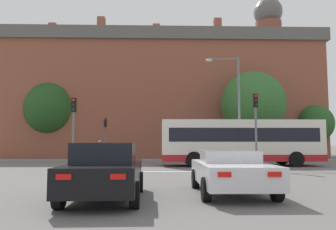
{
  "coord_description": "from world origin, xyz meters",
  "views": [
    {
      "loc": [
        -0.43,
        -2.65,
        1.52
      ],
      "look_at": [
        0.25,
        22.27,
        3.69
      ],
      "focal_mm": 35.0,
      "sensor_mm": 36.0,
      "label": 1
    }
  ],
  "objects_px": {
    "car_roadster_right": "(231,172)",
    "pedestrian_waiting": "(100,148)",
    "traffic_light_far_left": "(105,132)",
    "traffic_light_near_right": "(256,119)",
    "street_lamp_junction": "(233,98)",
    "car_saloon_left": "(106,171)",
    "bus_crossing_lead": "(240,141)",
    "traffic_light_near_left": "(73,121)"
  },
  "relations": [
    {
      "from": "traffic_light_far_left",
      "to": "traffic_light_near_right",
      "type": "bearing_deg",
      "value": -47.28
    },
    {
      "from": "bus_crossing_lead",
      "to": "pedestrian_waiting",
      "type": "relative_size",
      "value": 5.86
    },
    {
      "from": "bus_crossing_lead",
      "to": "traffic_light_far_left",
      "type": "height_order",
      "value": "traffic_light_far_left"
    },
    {
      "from": "traffic_light_far_left",
      "to": "bus_crossing_lead",
      "type": "bearing_deg",
      "value": -36.73
    },
    {
      "from": "car_saloon_left",
      "to": "pedestrian_waiting",
      "type": "distance_m",
      "value": 21.4
    },
    {
      "from": "street_lamp_junction",
      "to": "car_saloon_left",
      "type": "bearing_deg",
      "value": -115.89
    },
    {
      "from": "traffic_light_near_right",
      "to": "traffic_light_near_left",
      "type": "bearing_deg",
      "value": -178.66
    },
    {
      "from": "car_roadster_right",
      "to": "bus_crossing_lead",
      "type": "bearing_deg",
      "value": 74.91
    },
    {
      "from": "traffic_light_far_left",
      "to": "traffic_light_near_right",
      "type": "height_order",
      "value": "traffic_light_near_right"
    },
    {
      "from": "street_lamp_junction",
      "to": "pedestrian_waiting",
      "type": "bearing_deg",
      "value": 146.43
    },
    {
      "from": "bus_crossing_lead",
      "to": "pedestrian_waiting",
      "type": "distance_m",
      "value": 13.47
    },
    {
      "from": "traffic_light_near_right",
      "to": "pedestrian_waiting",
      "type": "distance_m",
      "value": 15.95
    },
    {
      "from": "car_saloon_left",
      "to": "street_lamp_junction",
      "type": "height_order",
      "value": "street_lamp_junction"
    },
    {
      "from": "car_saloon_left",
      "to": "car_roadster_right",
      "type": "distance_m",
      "value": 3.76
    },
    {
      "from": "car_saloon_left",
      "to": "traffic_light_near_right",
      "type": "xyz_separation_m",
      "value": [
        7.07,
        9.64,
        2.17
      ]
    },
    {
      "from": "traffic_light_near_left",
      "to": "traffic_light_near_right",
      "type": "height_order",
      "value": "traffic_light_near_right"
    },
    {
      "from": "street_lamp_junction",
      "to": "pedestrian_waiting",
      "type": "height_order",
      "value": "street_lamp_junction"
    },
    {
      "from": "traffic_light_far_left",
      "to": "traffic_light_near_right",
      "type": "relative_size",
      "value": 0.87
    },
    {
      "from": "bus_crossing_lead",
      "to": "traffic_light_near_left",
      "type": "distance_m",
      "value": 11.12
    },
    {
      "from": "car_roadster_right",
      "to": "pedestrian_waiting",
      "type": "bearing_deg",
      "value": 110.91
    },
    {
      "from": "traffic_light_near_left",
      "to": "traffic_light_far_left",
      "type": "relative_size",
      "value": 1.07
    },
    {
      "from": "car_saloon_left",
      "to": "traffic_light_near_left",
      "type": "relative_size",
      "value": 1.05
    },
    {
      "from": "car_roadster_right",
      "to": "traffic_light_near_right",
      "type": "height_order",
      "value": "traffic_light_near_right"
    },
    {
      "from": "traffic_light_near_left",
      "to": "traffic_light_near_right",
      "type": "xyz_separation_m",
      "value": [
        10.43,
        0.24,
        0.19
      ]
    },
    {
      "from": "traffic_light_near_left",
      "to": "pedestrian_waiting",
      "type": "height_order",
      "value": "traffic_light_near_left"
    },
    {
      "from": "car_saloon_left",
      "to": "car_roadster_right",
      "type": "bearing_deg",
      "value": 12.89
    },
    {
      "from": "traffic_light_near_left",
      "to": "pedestrian_waiting",
      "type": "relative_size",
      "value": 2.23
    },
    {
      "from": "traffic_light_near_right",
      "to": "pedestrian_waiting",
      "type": "xyz_separation_m",
      "value": [
        -11.02,
        11.39,
        -1.86
      ]
    },
    {
      "from": "street_lamp_junction",
      "to": "pedestrian_waiting",
      "type": "xyz_separation_m",
      "value": [
        -10.71,
        7.11,
        -3.63
      ]
    },
    {
      "from": "traffic_light_far_left",
      "to": "pedestrian_waiting",
      "type": "xyz_separation_m",
      "value": [
        -0.46,
        -0.05,
        -1.5
      ]
    },
    {
      "from": "traffic_light_near_right",
      "to": "pedestrian_waiting",
      "type": "height_order",
      "value": "traffic_light_near_right"
    },
    {
      "from": "car_saloon_left",
      "to": "traffic_light_far_left",
      "type": "relative_size",
      "value": 1.13
    },
    {
      "from": "car_roadster_right",
      "to": "traffic_light_near_left",
      "type": "relative_size",
      "value": 1.05
    },
    {
      "from": "car_saloon_left",
      "to": "traffic_light_near_right",
      "type": "height_order",
      "value": "traffic_light_near_right"
    },
    {
      "from": "car_saloon_left",
      "to": "street_lamp_junction",
      "type": "bearing_deg",
      "value": 63.02
    },
    {
      "from": "traffic_light_far_left",
      "to": "traffic_light_near_right",
      "type": "xyz_separation_m",
      "value": [
        10.56,
        -11.44,
        0.36
      ]
    },
    {
      "from": "car_saloon_left",
      "to": "traffic_light_near_right",
      "type": "relative_size",
      "value": 0.97
    },
    {
      "from": "traffic_light_near_left",
      "to": "street_lamp_junction",
      "type": "relative_size",
      "value": 0.53
    },
    {
      "from": "car_saloon_left",
      "to": "bus_crossing_lead",
      "type": "distance_m",
      "value": 15.01
    },
    {
      "from": "bus_crossing_lead",
      "to": "traffic_light_near_left",
      "type": "bearing_deg",
      "value": -69.73
    },
    {
      "from": "car_roadster_right",
      "to": "traffic_light_far_left",
      "type": "distance_m",
      "value": 21.48
    },
    {
      "from": "traffic_light_near_right",
      "to": "car_roadster_right",
      "type": "bearing_deg",
      "value": -111.4
    }
  ]
}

